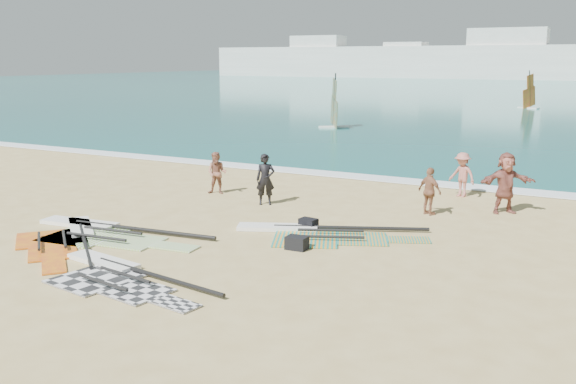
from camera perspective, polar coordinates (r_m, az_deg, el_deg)
The scene contains 16 objects.
ground at distance 15.65m, azimuth -3.33°, elevation -6.63°, with size 300.00×300.00×0.00m, color tan.
surf_line at distance 26.59m, azimuth 10.64°, elevation 0.88°, with size 300.00×1.20×0.04m, color white.
far_town at distance 164.33m, azimuth 20.35°, elevation 10.91°, with size 160.00×8.00×12.00m.
rig_grey at distance 15.43m, azimuth -15.09°, elevation -7.11°, with size 5.06×2.36×0.20m.
rig_green at distance 19.25m, azimuth -16.28°, elevation -3.40°, with size 5.91×2.48×0.20m.
rig_orange at distance 18.36m, azimuth 2.38°, elevation -3.66°, with size 5.62×3.52×0.20m.
rig_red at distance 18.87m, azimuth -19.09°, elevation -3.89°, with size 4.30×4.41×0.20m.
gear_bag_near at distance 16.94m, azimuth 0.79°, elevation -4.54°, with size 0.55×0.40×0.35m, color black.
gear_bag_far at distance 18.99m, azimuth 1.83°, elevation -2.82°, with size 0.51×0.35×0.30m, color black.
person_wetsuit at distance 21.96m, azimuth -2.02°, elevation 1.13°, with size 0.64×0.42×1.76m, color black.
beachgoer_left at distance 23.88m, azimuth -6.33°, elevation 1.69°, with size 0.76×0.59×1.56m, color #9C634F.
beachgoer_mid at distance 24.07m, azimuth 15.22°, elevation 1.49°, with size 1.05×0.60×1.62m, color #B4695D.
beachgoer_back at distance 21.01m, azimuth 12.49°, elevation 0.06°, with size 0.90×0.38×1.54m, color #9A6446.
beachgoer_right at distance 21.87m, azimuth 18.79°, elevation 0.77°, with size 1.85×0.59×2.00m, color #955144.
windsurfer_left at distance 46.46m, azimuth 4.13°, elevation 7.13°, with size 2.15×2.22×3.97m.
windsurfer_centre at distance 69.03m, azimuth 20.64°, elevation 7.90°, with size 2.17×2.41×3.83m.
Camera 1 is at (7.80, -12.63, 4.94)m, focal length 40.00 mm.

